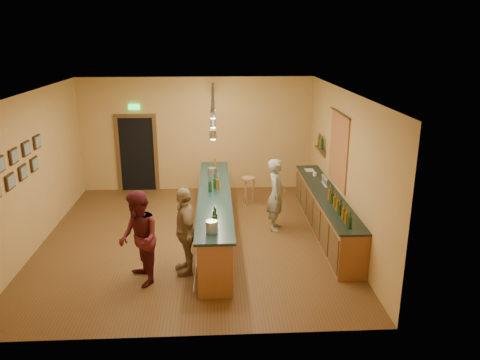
{
  "coord_description": "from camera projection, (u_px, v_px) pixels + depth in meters",
  "views": [
    {
      "loc": [
        0.52,
        -9.5,
        4.31
      ],
      "look_at": [
        1.04,
        0.2,
        1.27
      ],
      "focal_mm": 35.0,
      "sensor_mm": 36.0,
      "label": 1
    }
  ],
  "objects": [
    {
      "name": "customer_b",
      "position": [
        185.0,
        231.0,
        8.64
      ],
      "size": [
        0.6,
        1.04,
        1.67
      ],
      "primitive_type": "imported",
      "rotation": [
        0.0,
        0.0,
        -1.36
      ],
      "color": "#997A51",
      "rests_on": "floor"
    },
    {
      "name": "doorway",
      "position": [
        137.0,
        152.0,
        13.2
      ],
      "size": [
        1.15,
        0.09,
        2.48
      ],
      "color": "black",
      "rests_on": "wall_back"
    },
    {
      "name": "wall_right",
      "position": [
        344.0,
        166.0,
        10.0
      ],
      "size": [
        0.02,
        7.0,
        3.2
      ],
      "primitive_type": "cube",
      "color": "#B78D44",
      "rests_on": "floor"
    },
    {
      "name": "wall_back",
      "position": [
        197.0,
        135.0,
        13.17
      ],
      "size": [
        6.5,
        0.02,
        3.2
      ],
      "primitive_type": "cube",
      "color": "#B78D44",
      "rests_on": "floor"
    },
    {
      "name": "tapestry",
      "position": [
        339.0,
        151.0,
        10.3
      ],
      "size": [
        0.03,
        1.4,
        1.6
      ],
      "primitive_type": "cube",
      "color": "maroon",
      "rests_on": "wall_right"
    },
    {
      "name": "picture_grid",
      "position": [
        19.0,
        164.0,
        8.85
      ],
      "size": [
        0.06,
        2.2,
        0.7
      ],
      "primitive_type": null,
      "color": "#382111",
      "rests_on": "wall_left"
    },
    {
      "name": "floor",
      "position": [
        194.0,
        238.0,
        10.31
      ],
      "size": [
        7.0,
        7.0,
        0.0
      ],
      "primitive_type": "plane",
      "color": "#543818",
      "rests_on": "ground"
    },
    {
      "name": "bar_stool",
      "position": [
        248.0,
        183.0,
        12.25
      ],
      "size": [
        0.35,
        0.35,
        0.72
      ],
      "rotation": [
        0.0,
        0.0,
        0.35
      ],
      "color": "olive",
      "rests_on": "floor"
    },
    {
      "name": "pendant_track",
      "position": [
        213.0,
        103.0,
        9.44
      ],
      "size": [
        0.11,
        4.6,
        0.5
      ],
      "color": "silver",
      "rests_on": "ceiling"
    },
    {
      "name": "tasting_bar",
      "position": [
        215.0,
        212.0,
        10.15
      ],
      "size": [
        0.73,
        5.1,
        1.38
      ],
      "color": "brown",
      "rests_on": "floor"
    },
    {
      "name": "wall_left",
      "position": [
        34.0,
        171.0,
        9.67
      ],
      "size": [
        0.02,
        7.0,
        3.2
      ],
      "primitive_type": "cube",
      "color": "#B78D44",
      "rests_on": "floor"
    },
    {
      "name": "wall_front",
      "position": [
        180.0,
        238.0,
        6.5
      ],
      "size": [
        6.5,
        0.02,
        3.2
      ],
      "primitive_type": "cube",
      "color": "#B78D44",
      "rests_on": "floor"
    },
    {
      "name": "ceiling",
      "position": [
        189.0,
        92.0,
        9.36
      ],
      "size": [
        6.5,
        7.0,
        0.02
      ],
      "primitive_type": "cube",
      "color": "silver",
      "rests_on": "wall_back"
    },
    {
      "name": "bottle_shelf",
      "position": [
        321.0,
        144.0,
        11.79
      ],
      "size": [
        0.17,
        0.55,
        0.54
      ],
      "color": "#4B3216",
      "rests_on": "wall_right"
    },
    {
      "name": "customer_a",
      "position": [
        139.0,
        239.0,
        8.23
      ],
      "size": [
        0.93,
        1.03,
        1.73
      ],
      "primitive_type": "imported",
      "rotation": [
        0.0,
        0.0,
        -1.18
      ],
      "color": "#59191E",
      "rests_on": "floor"
    },
    {
      "name": "back_counter",
      "position": [
        326.0,
        212.0,
        10.49
      ],
      "size": [
        0.6,
        4.55,
        1.27
      ],
      "color": "brown",
      "rests_on": "floor"
    },
    {
      "name": "bartender",
      "position": [
        276.0,
        195.0,
        10.58
      ],
      "size": [
        0.53,
        0.68,
        1.67
      ],
      "primitive_type": "imported",
      "rotation": [
        0.0,
        0.0,
        1.33
      ],
      "color": "gray",
      "rests_on": "floor"
    }
  ]
}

